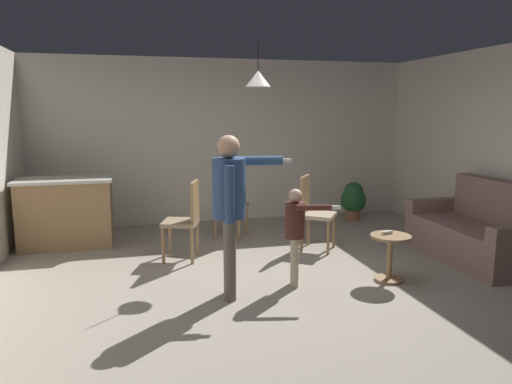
% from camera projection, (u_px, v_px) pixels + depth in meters
% --- Properties ---
extents(ground, '(7.68, 7.68, 0.00)m').
position_uv_depth(ground, '(282.00, 284.00, 5.14)').
color(ground, '#9E9384').
extents(wall_back, '(6.40, 0.10, 2.70)m').
position_uv_depth(wall_back, '(226.00, 141.00, 7.96)').
color(wall_back, silver).
rests_on(wall_back, ground).
extents(couch_floral, '(0.89, 1.82, 1.00)m').
position_uv_depth(couch_floral, '(477.00, 233.00, 5.95)').
color(couch_floral, '#8C6B60').
rests_on(couch_floral, ground).
extents(kitchen_counter, '(1.26, 0.66, 0.95)m').
position_uv_depth(kitchen_counter, '(66.00, 212.00, 6.50)').
color(kitchen_counter, '#99754C').
rests_on(kitchen_counter, ground).
extents(side_table_by_couch, '(0.44, 0.44, 0.52)m').
position_uv_depth(side_table_by_couch, '(390.00, 252.00, 5.18)').
color(side_table_by_couch, '#99754C').
rests_on(side_table_by_couch, ground).
extents(person_adult, '(0.83, 0.47, 1.63)m').
position_uv_depth(person_adult, '(230.00, 199.00, 4.62)').
color(person_adult, '#60564C').
rests_on(person_adult, ground).
extents(person_child, '(0.52, 0.39, 1.06)m').
position_uv_depth(person_child, '(296.00, 226.00, 4.98)').
color(person_child, tan).
rests_on(person_child, ground).
extents(dining_chair_by_counter, '(0.58, 0.58, 1.00)m').
position_uv_depth(dining_chair_by_counter, '(229.00, 202.00, 6.85)').
color(dining_chair_by_counter, '#99754C').
rests_on(dining_chair_by_counter, ground).
extents(dining_chair_near_wall, '(0.59, 0.59, 1.00)m').
position_uv_depth(dining_chair_near_wall, '(313.00, 210.00, 6.35)').
color(dining_chair_near_wall, '#99754C').
rests_on(dining_chair_near_wall, ground).
extents(dining_chair_centre_back, '(0.53, 0.53, 1.00)m').
position_uv_depth(dining_chair_centre_back, '(186.00, 217.00, 5.91)').
color(dining_chair_centre_back, '#99754C').
rests_on(dining_chair_centre_back, ground).
extents(potted_plant_corner, '(0.43, 0.43, 0.66)m').
position_uv_depth(potted_plant_corner, '(353.00, 199.00, 8.09)').
color(potted_plant_corner, brown).
rests_on(potted_plant_corner, ground).
extents(spare_remote_on_table, '(0.13, 0.06, 0.04)m').
position_uv_depth(spare_remote_on_table, '(387.00, 233.00, 5.19)').
color(spare_remote_on_table, white).
rests_on(spare_remote_on_table, side_table_by_couch).
extents(ceiling_light_pendant, '(0.32, 0.32, 0.55)m').
position_uv_depth(ceiling_light_pendant, '(258.00, 79.00, 5.85)').
color(ceiling_light_pendant, silver).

